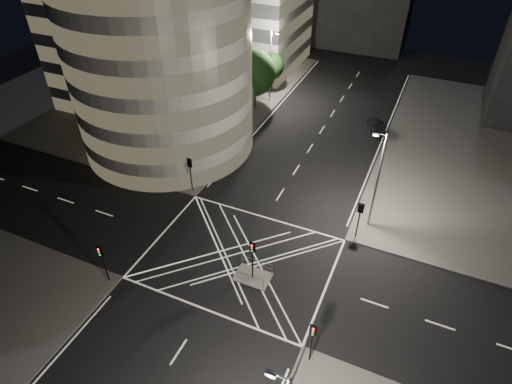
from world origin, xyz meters
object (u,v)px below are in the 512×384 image
at_px(street_lamp_left_near, 208,122).
at_px(street_lamp_left_far, 271,64).
at_px(traffic_signal_nl, 102,257).
at_px(sedan, 376,126).
at_px(traffic_signal_nr, 313,336).
at_px(traffic_signal_fl, 190,168).
at_px(traffic_signal_fr, 360,214).
at_px(traffic_signal_island, 252,253).
at_px(street_lamp_right_far, 377,179).
at_px(central_island, 253,277).

distance_m(street_lamp_left_near, street_lamp_left_far, 18.00).
bearing_deg(traffic_signal_nl, street_lamp_left_far, 90.99).
xyz_separation_m(traffic_signal_nl, sedan, (15.20, 34.43, -2.22)).
distance_m(traffic_signal_nr, street_lamp_left_far, 41.15).
distance_m(traffic_signal_fl, traffic_signal_fr, 17.60).
bearing_deg(traffic_signal_nr, sedan, 93.99).
bearing_deg(traffic_signal_nl, traffic_signal_nr, 0.00).
height_order(traffic_signal_nl, traffic_signal_nr, same).
bearing_deg(traffic_signal_fr, traffic_signal_nl, -142.31).
bearing_deg(traffic_signal_island, traffic_signal_nr, -37.93).
distance_m(traffic_signal_fl, sedan, 25.88).
height_order(traffic_signal_nl, street_lamp_right_far, street_lamp_right_far).
bearing_deg(traffic_signal_nr, street_lamp_left_near, 134.13).
bearing_deg(traffic_signal_island, street_lamp_left_near, 130.27).
bearing_deg(traffic_signal_fr, sedan, 96.57).
xyz_separation_m(traffic_signal_fl, street_lamp_left_near, (-0.64, 5.20, 2.63)).
bearing_deg(sedan, street_lamp_left_near, 19.76).
xyz_separation_m(street_lamp_left_near, street_lamp_left_far, (0.00, 18.00, 0.00)).
xyz_separation_m(traffic_signal_nr, street_lamp_left_near, (-18.24, 18.80, 2.63)).
bearing_deg(traffic_signal_fl, sedan, 53.87).
relative_size(traffic_signal_nl, traffic_signal_fr, 1.00).
relative_size(street_lamp_left_near, street_lamp_left_far, 1.00).
xyz_separation_m(traffic_signal_fl, sedan, (15.20, 20.83, -2.22)).
distance_m(street_lamp_right_far, sedan, 19.49).
distance_m(central_island, sedan, 29.46).
bearing_deg(street_lamp_left_near, traffic_signal_nr, -45.87).
bearing_deg(street_lamp_left_far, traffic_signal_island, -70.05).
xyz_separation_m(traffic_signal_island, street_lamp_right_far, (7.44, 10.50, 2.63)).
distance_m(central_island, street_lamp_right_far, 13.98).
relative_size(traffic_signal_fl, traffic_signal_fr, 1.00).
height_order(traffic_signal_fr, street_lamp_left_far, street_lamp_left_far).
height_order(central_island, street_lamp_left_far, street_lamp_left_far).
distance_m(traffic_signal_island, sedan, 29.54).
height_order(traffic_signal_nr, sedan, traffic_signal_nr).
bearing_deg(traffic_signal_fr, central_island, -129.33).
xyz_separation_m(street_lamp_left_far, sedan, (15.84, -2.37, -4.85)).
height_order(traffic_signal_fl, street_lamp_right_far, street_lamp_right_far).
height_order(traffic_signal_island, street_lamp_right_far, street_lamp_right_far).
relative_size(traffic_signal_nl, street_lamp_right_far, 0.40).
bearing_deg(traffic_signal_fl, street_lamp_left_near, 96.97).
distance_m(central_island, traffic_signal_fr, 11.10).
distance_m(traffic_signal_island, street_lamp_left_far, 33.61).
bearing_deg(street_lamp_left_near, traffic_signal_fr, -15.92).
bearing_deg(central_island, traffic_signal_fr, 50.67).
height_order(street_lamp_right_far, sedan, street_lamp_right_far).
bearing_deg(street_lamp_left_near, traffic_signal_nl, -88.06).
height_order(traffic_signal_fl, traffic_signal_nl, same).
xyz_separation_m(traffic_signal_fl, traffic_signal_nr, (17.60, -13.60, 0.00)).
distance_m(traffic_signal_island, street_lamp_right_far, 13.13).
height_order(traffic_signal_fl, traffic_signal_nr, same).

